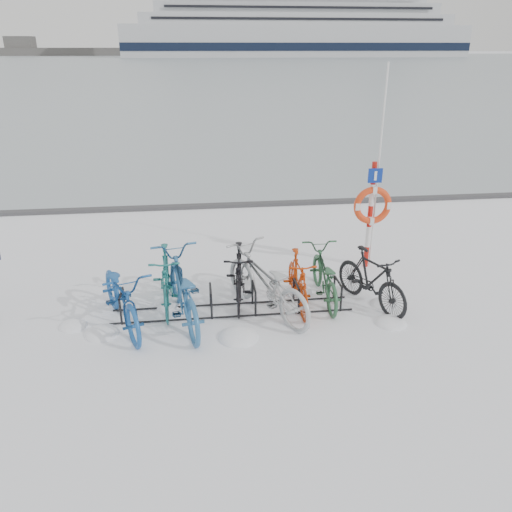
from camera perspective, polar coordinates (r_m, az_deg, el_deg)
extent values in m
plane|color=white|center=(8.46, -2.67, -6.29)|extent=(900.00, 900.00, 0.00)
cube|color=#A2ADB7|center=(162.43, -7.28, 21.22)|extent=(400.00, 298.00, 0.02)
cube|color=#3F3F42|center=(13.89, -4.59, 5.76)|extent=(400.00, 0.25, 0.10)
cylinder|color=black|center=(8.25, -15.21, -6.22)|extent=(0.04, 0.04, 0.44)
cylinder|color=black|center=(8.63, -14.85, -4.81)|extent=(0.04, 0.04, 0.44)
cylinder|color=black|center=(8.34, -15.18, -4.16)|extent=(0.04, 0.44, 0.04)
cylinder|color=black|center=(8.17, -10.19, -6.04)|extent=(0.04, 0.04, 0.44)
cylinder|color=black|center=(8.55, -10.07, -4.62)|extent=(0.04, 0.04, 0.44)
cylinder|color=black|center=(8.26, -10.23, -3.97)|extent=(0.04, 0.44, 0.04)
cylinder|color=black|center=(8.15, -5.11, -5.81)|extent=(0.04, 0.04, 0.44)
cylinder|color=black|center=(8.54, -5.23, -4.41)|extent=(0.04, 0.04, 0.44)
cylinder|color=black|center=(8.24, -5.22, -3.74)|extent=(0.04, 0.44, 0.04)
cylinder|color=black|center=(8.19, -0.05, -5.55)|extent=(0.04, 0.04, 0.44)
cylinder|color=black|center=(8.58, -0.41, -4.16)|extent=(0.04, 0.04, 0.44)
cylinder|color=black|center=(8.28, -0.24, -3.49)|extent=(0.04, 0.44, 0.04)
cylinder|color=black|center=(8.30, 4.91, -5.24)|extent=(0.04, 0.04, 0.44)
cylinder|color=black|center=(8.68, 4.33, -3.88)|extent=(0.04, 0.04, 0.44)
cylinder|color=black|center=(8.39, 4.66, -3.21)|extent=(0.04, 0.44, 0.04)
cylinder|color=black|center=(8.46, 9.71, -4.90)|extent=(0.04, 0.04, 0.44)
cylinder|color=black|center=(8.84, 8.93, -3.59)|extent=(0.04, 0.04, 0.44)
cylinder|color=black|center=(8.55, 9.40, -2.92)|extent=(0.04, 0.44, 0.04)
cylinder|color=black|center=(8.26, -2.55, -6.90)|extent=(4.00, 0.03, 0.03)
cylinder|color=black|center=(8.64, -2.78, -5.47)|extent=(4.00, 0.03, 0.03)
cylinder|color=#B0160E|center=(10.28, 12.48, -0.03)|extent=(0.10, 0.10, 0.43)
cylinder|color=silver|center=(10.13, 12.68, 2.19)|extent=(0.10, 0.10, 0.43)
cylinder|color=#B0160E|center=(9.99, 12.89, 4.47)|extent=(0.10, 0.10, 0.43)
cylinder|color=silver|center=(9.87, 13.10, 6.81)|extent=(0.10, 0.10, 0.43)
cylinder|color=#B0160E|center=(9.76, 13.33, 9.21)|extent=(0.10, 0.10, 0.43)
torus|color=red|center=(9.84, 13.18, 5.64)|extent=(0.74, 0.13, 0.74)
cube|color=navy|center=(9.69, 13.47, 8.93)|extent=(0.27, 0.03, 0.27)
cylinder|color=silver|center=(9.84, 13.78, 9.38)|extent=(0.03, 0.03, 3.87)
cube|color=silver|center=(224.05, 4.50, 23.25)|extent=(138.78, 25.77, 11.90)
cube|color=black|center=(211.36, 5.22, 22.71)|extent=(138.78, 0.30, 2.97)
cube|color=black|center=(236.75, 3.83, 22.76)|extent=(138.78, 0.30, 2.97)
cube|color=silver|center=(224.25, 4.57, 25.27)|extent=(123.91, 23.79, 3.97)
cube|color=black|center=(212.63, 5.31, 26.46)|extent=(109.04, 0.20, 11.90)
imported|color=#1B5097|center=(8.11, -15.12, -4.18)|extent=(1.40, 2.17, 1.07)
imported|color=#1D6A69|center=(8.54, -10.25, -2.44)|extent=(0.55, 1.75, 1.04)
imported|color=#2B6396|center=(8.01, -8.45, -3.64)|extent=(1.19, 2.30, 1.15)
imported|color=black|center=(8.57, -1.97, -2.09)|extent=(0.64, 1.72, 1.01)
imported|color=#A8ACB0|center=(8.17, 1.16, -2.86)|extent=(1.72, 2.27, 1.14)
imported|color=#B9340A|center=(8.46, 4.83, -2.67)|extent=(0.45, 1.60, 0.96)
imported|color=#275536|center=(8.74, 7.79, -2.02)|extent=(0.67, 1.81, 0.94)
imported|color=black|center=(8.68, 13.07, -2.38)|extent=(1.11, 1.73, 1.01)
ellipsoid|color=white|center=(8.18, -17.18, -8.49)|extent=(0.54, 0.54, 0.19)
ellipsoid|color=white|center=(7.74, -2.03, -9.30)|extent=(0.62, 0.62, 0.22)
ellipsoid|color=white|center=(8.38, 15.15, -7.44)|extent=(0.51, 0.51, 0.18)
ellipsoid|color=white|center=(8.93, 14.44, -5.40)|extent=(0.48, 0.48, 0.17)
ellipsoid|color=white|center=(9.12, 4.80, -4.07)|extent=(0.54, 0.54, 0.19)
ellipsoid|color=white|center=(8.53, -20.15, -7.56)|extent=(0.45, 0.45, 0.16)
ellipsoid|color=white|center=(8.78, -10.04, -5.48)|extent=(0.49, 0.49, 0.17)
ellipsoid|color=white|center=(8.99, -0.91, -4.39)|extent=(0.34, 0.34, 0.12)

